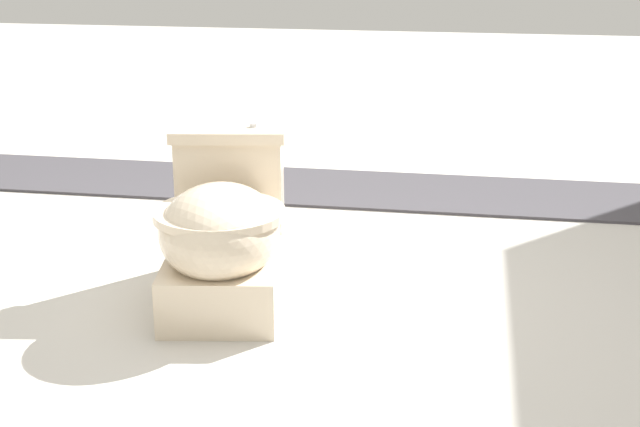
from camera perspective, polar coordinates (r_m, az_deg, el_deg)
The scene contains 3 objects.
ground_plane at distance 2.84m, azimuth -1.86°, elevation -5.34°, with size 14.00×14.00×0.00m, color beige.
gravel_strip at distance 3.90m, azimuth 8.87°, elevation 1.24°, with size 0.56×8.00×0.01m, color #423F44.
toilet at distance 2.76m, azimuth -6.16°, elevation -1.26°, with size 0.68×0.47×0.52m.
Camera 1 is at (2.54, 0.53, 1.14)m, focal length 50.00 mm.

